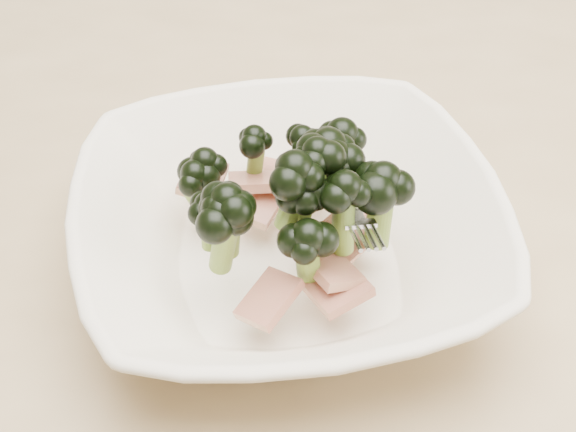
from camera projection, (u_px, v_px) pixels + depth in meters
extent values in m
cube|color=tan|center=(390.00, 217.00, 0.63)|extent=(1.20, 0.80, 0.04)
imported|color=white|center=(288.00, 233.00, 0.54)|extent=(0.32, 0.32, 0.07)
cylinder|color=olive|center=(295.00, 201.00, 0.50)|extent=(0.03, 0.02, 0.04)
ellipsoid|color=black|center=(295.00, 169.00, 0.48)|extent=(0.04, 0.04, 0.03)
cylinder|color=olive|center=(229.00, 230.00, 0.49)|extent=(0.02, 0.02, 0.04)
ellipsoid|color=black|center=(227.00, 200.00, 0.48)|extent=(0.04, 0.04, 0.03)
cylinder|color=olive|center=(316.00, 180.00, 0.50)|extent=(0.02, 0.01, 0.04)
ellipsoid|color=black|center=(317.00, 152.00, 0.49)|extent=(0.03, 0.03, 0.03)
cylinder|color=olive|center=(197.00, 198.00, 0.55)|extent=(0.02, 0.02, 0.04)
ellipsoid|color=black|center=(195.00, 174.00, 0.53)|extent=(0.03, 0.03, 0.03)
cylinder|color=olive|center=(207.00, 187.00, 0.55)|extent=(0.02, 0.02, 0.04)
ellipsoid|color=black|center=(205.00, 161.00, 0.54)|extent=(0.03, 0.03, 0.03)
cylinder|color=olive|center=(224.00, 246.00, 0.50)|extent=(0.02, 0.02, 0.05)
ellipsoid|color=black|center=(221.00, 212.00, 0.48)|extent=(0.04, 0.04, 0.03)
cylinder|color=olive|center=(340.00, 163.00, 0.57)|extent=(0.03, 0.02, 0.04)
ellipsoid|color=black|center=(342.00, 134.00, 0.55)|extent=(0.04, 0.04, 0.03)
cylinder|color=olive|center=(327.00, 174.00, 0.53)|extent=(0.02, 0.02, 0.04)
ellipsoid|color=black|center=(328.00, 145.00, 0.51)|extent=(0.04, 0.04, 0.03)
cylinder|color=olive|center=(255.00, 163.00, 0.57)|extent=(0.02, 0.02, 0.04)
ellipsoid|color=black|center=(254.00, 137.00, 0.55)|extent=(0.03, 0.03, 0.02)
cylinder|color=olive|center=(302.00, 163.00, 0.56)|extent=(0.02, 0.02, 0.04)
ellipsoid|color=black|center=(302.00, 137.00, 0.54)|extent=(0.03, 0.03, 0.02)
cylinder|color=olive|center=(210.00, 229.00, 0.51)|extent=(0.01, 0.01, 0.03)
ellipsoid|color=black|center=(207.00, 205.00, 0.50)|extent=(0.03, 0.03, 0.02)
cylinder|color=olive|center=(335.00, 184.00, 0.53)|extent=(0.02, 0.02, 0.04)
ellipsoid|color=black|center=(336.00, 156.00, 0.51)|extent=(0.03, 0.03, 0.03)
cylinder|color=olive|center=(308.00, 261.00, 0.49)|extent=(0.02, 0.02, 0.03)
ellipsoid|color=black|center=(308.00, 237.00, 0.48)|extent=(0.04, 0.04, 0.03)
cylinder|color=olive|center=(302.00, 213.00, 0.50)|extent=(0.02, 0.02, 0.03)
ellipsoid|color=black|center=(302.00, 188.00, 0.49)|extent=(0.03, 0.03, 0.03)
cylinder|color=olive|center=(380.00, 215.00, 0.52)|extent=(0.02, 0.03, 0.05)
ellipsoid|color=black|center=(383.00, 180.00, 0.50)|extent=(0.04, 0.04, 0.03)
cylinder|color=olive|center=(343.00, 222.00, 0.50)|extent=(0.02, 0.02, 0.05)
ellipsoid|color=black|center=(345.00, 187.00, 0.48)|extent=(0.04, 0.04, 0.03)
cube|color=maroon|center=(343.00, 237.00, 0.53)|extent=(0.06, 0.06, 0.02)
cube|color=maroon|center=(285.00, 177.00, 0.59)|extent=(0.06, 0.04, 0.02)
cube|color=maroon|center=(203.00, 179.00, 0.56)|extent=(0.04, 0.04, 0.02)
cube|color=maroon|center=(325.00, 263.00, 0.51)|extent=(0.05, 0.06, 0.02)
cube|color=maroon|center=(261.00, 182.00, 0.56)|extent=(0.05, 0.03, 0.01)
cube|color=maroon|center=(338.00, 289.00, 0.50)|extent=(0.05, 0.05, 0.01)
cube|color=maroon|center=(269.00, 299.00, 0.49)|extent=(0.05, 0.05, 0.02)
cube|color=maroon|center=(266.00, 197.00, 0.57)|extent=(0.04, 0.06, 0.02)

